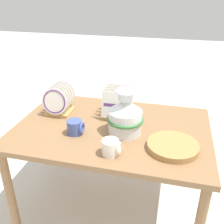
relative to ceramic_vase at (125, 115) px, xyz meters
The scene contains 8 objects.
ground_plane 0.84m from the ceramic_vase, 152.31° to the left, with size 14.00×14.00×0.00m, color beige.
display_table 0.23m from the ceramic_vase, 152.31° to the left, with size 1.29×0.87×0.71m.
ceramic_vase is the anchor object (origin of this frame).
dish_rack_round_plates 0.55m from the ceramic_vase, 163.61° to the left, with size 0.19×0.19×0.22m.
dish_rack_square_plates 0.23m from the ceramic_vase, 114.34° to the left, with size 0.19×0.19×0.21m.
wicker_charger_stack 0.34m from the ceramic_vase, 20.69° to the right, with size 0.30×0.30×0.04m.
mug_cobalt_glaze 0.32m from the ceramic_vase, 163.50° to the right, with size 0.11×0.10×0.09m.
mug_cream_glaze 0.27m from the ceramic_vase, 95.89° to the right, with size 0.11×0.10×0.09m.
Camera 1 is at (0.37, -1.48, 1.58)m, focal length 42.00 mm.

